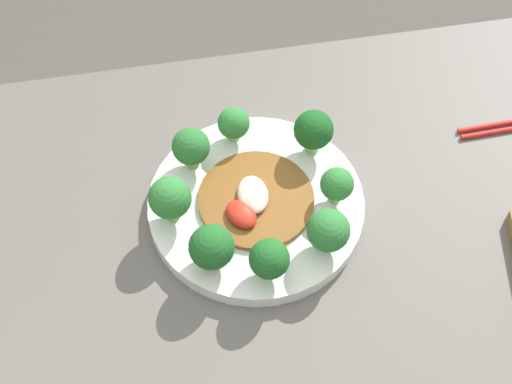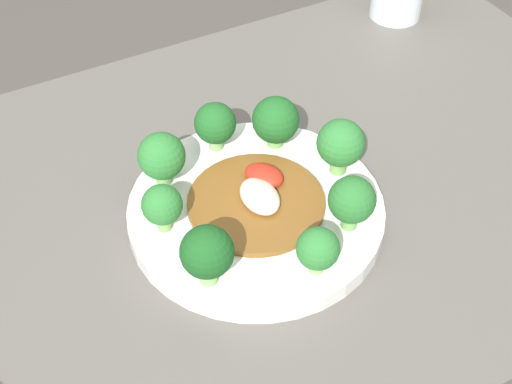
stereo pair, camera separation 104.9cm
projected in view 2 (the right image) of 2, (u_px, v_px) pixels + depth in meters
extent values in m
cube|color=#5B5651|center=(218.00, 378.00, 1.05)|extent=(1.17, 0.64, 0.72)
cylinder|color=white|center=(256.00, 212.00, 0.78)|extent=(0.28, 0.28, 0.02)
cylinder|color=#89B76B|center=(216.00, 141.00, 0.84)|extent=(0.02, 0.02, 0.02)
sphere|color=#1E5B23|center=(215.00, 123.00, 0.82)|extent=(0.05, 0.05, 0.05)
cylinder|color=#70A356|center=(164.00, 175.00, 0.80)|extent=(0.02, 0.02, 0.02)
sphere|color=#2D7533|center=(161.00, 156.00, 0.77)|extent=(0.05, 0.05, 0.05)
cylinder|color=#70A356|center=(349.00, 219.00, 0.75)|extent=(0.02, 0.02, 0.02)
sphere|color=#286B2D|center=(352.00, 200.00, 0.73)|extent=(0.05, 0.05, 0.05)
cylinder|color=#7AAD5B|center=(338.00, 164.00, 0.81)|extent=(0.02, 0.02, 0.02)
sphere|color=#2D7533|center=(341.00, 143.00, 0.78)|extent=(0.05, 0.05, 0.05)
cylinder|color=#7AAD5B|center=(164.00, 222.00, 0.75)|extent=(0.02, 0.02, 0.02)
sphere|color=#2D7533|center=(162.00, 205.00, 0.73)|extent=(0.04, 0.04, 0.04)
cylinder|color=#89B76B|center=(316.00, 265.00, 0.71)|extent=(0.02, 0.02, 0.01)
sphere|color=#2D7533|center=(318.00, 249.00, 0.69)|extent=(0.04, 0.04, 0.04)
cylinder|color=#89B76B|center=(209.00, 273.00, 0.70)|extent=(0.02, 0.02, 0.02)
sphere|color=#19511E|center=(207.00, 252.00, 0.67)|extent=(0.05, 0.05, 0.05)
cylinder|color=#7AAD5B|center=(275.00, 139.00, 0.84)|extent=(0.02, 0.02, 0.01)
sphere|color=#1E5B23|center=(276.00, 120.00, 0.82)|extent=(0.06, 0.06, 0.06)
cylinder|color=brown|center=(256.00, 203.00, 0.77)|extent=(0.15, 0.15, 0.01)
ellipsoid|color=beige|center=(260.00, 192.00, 0.77)|extent=(0.03, 0.05, 0.02)
ellipsoid|color=red|center=(264.00, 175.00, 0.79)|extent=(0.05, 0.06, 0.02)
ellipsoid|color=beige|center=(260.00, 196.00, 0.77)|extent=(0.04, 0.06, 0.02)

